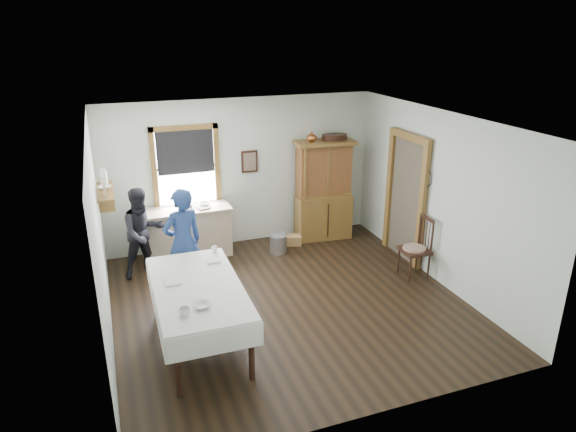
{
  "coord_description": "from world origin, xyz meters",
  "views": [
    {
      "loc": [
        -2.31,
        -6.29,
        3.89
      ],
      "look_at": [
        0.1,
        0.3,
        1.26
      ],
      "focal_mm": 32.0,
      "sensor_mm": 36.0,
      "label": 1
    }
  ],
  "objects": [
    {
      "name": "table_bowl",
      "position": [
        -1.47,
        -1.12,
        0.87
      ],
      "size": [
        0.23,
        0.23,
        0.06
      ],
      "primitive_type": "imported",
      "rotation": [
        0.0,
        0.0,
        0.04
      ],
      "color": "silver",
      "rests_on": "dining_table"
    },
    {
      "name": "room",
      "position": [
        0.0,
        0.0,
        1.35
      ],
      "size": [
        5.01,
        5.01,
        2.7
      ],
      "color": "black",
      "rests_on": "ground"
    },
    {
      "name": "counter_bowl",
      "position": [
        -0.77,
        2.18,
        0.93
      ],
      "size": [
        0.26,
        0.26,
        0.06
      ],
      "primitive_type": "imported",
      "rotation": [
        0.0,
        0.0,
        0.37
      ],
      "color": "silver",
      "rests_on": "work_counter"
    },
    {
      "name": "spindle_chair",
      "position": [
        2.22,
        0.11,
        0.51
      ],
      "size": [
        0.49,
        0.49,
        1.02
      ],
      "primitive_type": "cube",
      "rotation": [
        0.0,
        0.0,
        -0.04
      ],
      "color": "#321A11",
      "rests_on": "room"
    },
    {
      "name": "framed_picture",
      "position": [
        0.15,
        2.46,
        1.55
      ],
      "size": [
        0.3,
        0.04,
        0.4
      ],
      "primitive_type": "cube",
      "color": "#321A11",
      "rests_on": "room"
    },
    {
      "name": "china_hutch",
      "position": [
        1.5,
        2.15,
        0.95
      ],
      "size": [
        1.15,
        0.62,
        1.89
      ],
      "primitive_type": "cube",
      "rotation": [
        0.0,
        0.0,
        -0.08
      ],
      "color": "brown",
      "rests_on": "room"
    },
    {
      "name": "doorway",
      "position": [
        2.46,
        0.85,
        1.16
      ],
      "size": [
        0.09,
        1.14,
        2.22
      ],
      "color": "#4C4436",
      "rests_on": "room"
    },
    {
      "name": "work_counter",
      "position": [
        -1.13,
        2.16,
        0.45
      ],
      "size": [
        1.58,
        0.62,
        0.9
      ],
      "primitive_type": "cube",
      "rotation": [
        0.0,
        0.0,
        0.01
      ],
      "color": "tan",
      "rests_on": "room"
    },
    {
      "name": "figure_dark",
      "position": [
        -1.88,
        1.69,
        0.69
      ],
      "size": [
        0.8,
        0.7,
        1.38
      ],
      "primitive_type": "imported",
      "rotation": [
        0.0,
        0.0,
        0.3
      ],
      "color": "black",
      "rests_on": "room"
    },
    {
      "name": "counter_book",
      "position": [
        -0.93,
        2.07,
        0.91
      ],
      "size": [
        0.23,
        0.27,
        0.02
      ],
      "primitive_type": "imported",
      "rotation": [
        0.0,
        0.0,
        0.29
      ],
      "color": "brown",
      "rests_on": "work_counter"
    },
    {
      "name": "pail",
      "position": [
        0.45,
        1.76,
        0.17
      ],
      "size": [
        0.4,
        0.4,
        0.33
      ],
      "primitive_type": "cube",
      "rotation": [
        0.0,
        0.0,
        0.38
      ],
      "color": "#A3A6AC",
      "rests_on": "room"
    },
    {
      "name": "wicker_basket",
      "position": [
        0.82,
        2.0,
        0.09
      ],
      "size": [
        0.35,
        0.29,
        0.18
      ],
      "primitive_type": "cube",
      "rotation": [
        0.0,
        0.0,
        -0.28
      ],
      "color": "#AB794D",
      "rests_on": "room"
    },
    {
      "name": "window",
      "position": [
        -1.0,
        2.46,
        1.63
      ],
      "size": [
        1.18,
        0.07,
        1.48
      ],
      "color": "white",
      "rests_on": "room"
    },
    {
      "name": "table_cup_b",
      "position": [
        -1.0,
        0.32,
        0.89
      ],
      "size": [
        0.12,
        0.12,
        0.09
      ],
      "primitive_type": "imported",
      "rotation": [
        0.0,
        0.0,
        -0.33
      ],
      "color": "silver",
      "rests_on": "dining_table"
    },
    {
      "name": "shelf_bowl",
      "position": [
        -2.37,
        1.55,
        1.6
      ],
      "size": [
        0.22,
        0.22,
        0.05
      ],
      "primitive_type": "imported",
      "color": "silver",
      "rests_on": "wall_shelf"
    },
    {
      "name": "wall_shelf",
      "position": [
        -2.37,
        1.54,
        1.57
      ],
      "size": [
        0.24,
        1.0,
        0.44
      ],
      "color": "brown",
      "rests_on": "room"
    },
    {
      "name": "dining_table",
      "position": [
        -1.42,
        -0.58,
        0.42
      ],
      "size": [
        1.13,
        2.12,
        0.84
      ],
      "primitive_type": "cube",
      "rotation": [
        0.0,
        0.0,
        -0.01
      ],
      "color": "silver",
      "rests_on": "room"
    },
    {
      "name": "rug_beater",
      "position": [
        2.45,
        0.3,
        1.72
      ],
      "size": [
        0.01,
        0.27,
        0.27
      ],
      "primitive_type": "torus",
      "rotation": [
        0.0,
        1.57,
        0.0
      ],
      "color": "black",
      "rests_on": "room"
    },
    {
      "name": "woman_blue",
      "position": [
        -1.37,
        0.81,
        0.78
      ],
      "size": [
        0.66,
        0.53,
        1.57
      ],
      "primitive_type": "imported",
      "rotation": [
        0.0,
        0.0,
        3.45
      ],
      "color": "navy",
      "rests_on": "room"
    },
    {
      "name": "table_cup_a",
      "position": [
        -1.69,
        -1.23,
        0.89
      ],
      "size": [
        0.15,
        0.15,
        0.1
      ],
      "primitive_type": "imported",
      "rotation": [
        0.0,
        0.0,
        -0.19
      ],
      "color": "silver",
      "rests_on": "dining_table"
    }
  ]
}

